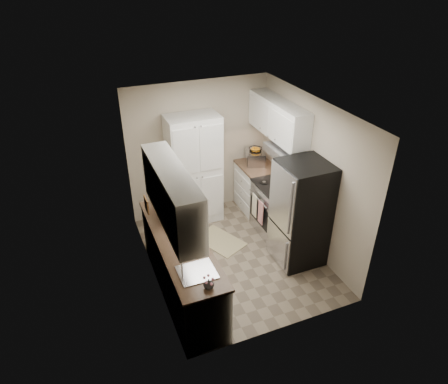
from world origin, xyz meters
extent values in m
plane|color=#7A6B56|center=(0.00, 0.00, 0.00)|extent=(3.20, 3.20, 0.00)
cube|color=#B7AB94|center=(0.00, 1.60, 1.25)|extent=(2.60, 0.04, 2.50)
cube|color=#B7AB94|center=(0.00, -1.60, 1.25)|extent=(2.60, 0.04, 2.50)
cube|color=#B7AB94|center=(-1.30, 0.00, 1.25)|extent=(0.04, 3.20, 2.50)
cube|color=#B7AB94|center=(1.30, 0.00, 1.25)|extent=(0.04, 3.20, 2.50)
cube|color=white|center=(0.00, 0.00, 2.50)|extent=(2.60, 3.20, 0.04)
cube|color=white|center=(-1.13, -0.75, 1.83)|extent=(0.33, 1.60, 0.70)
cube|color=white|center=(1.13, 0.82, 1.89)|extent=(0.33, 1.55, 0.58)
cube|color=#99999E|center=(1.07, 0.39, 1.52)|extent=(0.45, 0.76, 0.13)
cube|color=#B7B7BC|center=(-0.99, -1.15, 0.93)|extent=(0.45, 0.40, 0.02)
cube|color=brown|center=(-1.29, 0.20, 1.18)|extent=(0.02, 0.22, 0.22)
cube|color=white|center=(-0.20, 1.32, 1.00)|extent=(0.90, 0.55, 2.00)
cube|color=white|center=(-0.99, -0.43, 0.44)|extent=(0.60, 2.30, 0.88)
cube|color=brown|center=(-0.99, -0.43, 0.90)|extent=(0.63, 2.33, 0.04)
cube|color=white|center=(0.99, 1.19, 0.44)|extent=(0.60, 0.80, 0.88)
cube|color=brown|center=(0.99, 1.19, 0.90)|extent=(0.63, 0.83, 0.04)
cube|color=#B7B7BC|center=(0.97, 0.39, 0.45)|extent=(0.64, 0.76, 0.90)
cube|color=black|center=(0.97, 0.39, 0.92)|extent=(0.66, 0.78, 0.03)
cube|color=black|center=(1.26, 0.39, 1.02)|extent=(0.06, 0.76, 0.22)
cube|color=#D28C88|center=(0.60, 0.25, 0.55)|extent=(0.01, 0.16, 0.42)
cube|color=beige|center=(0.60, 0.49, 0.55)|extent=(0.01, 0.16, 0.42)
cube|color=#B7B7BC|center=(0.94, -0.41, 0.85)|extent=(0.70, 0.72, 1.70)
imported|color=#B1B1B6|center=(-0.91, 0.16, 1.06)|extent=(0.38, 0.52, 0.27)
cylinder|color=black|center=(-0.95, 0.34, 1.08)|extent=(0.08, 0.08, 0.33)
imported|color=white|center=(-0.95, -1.45, 0.98)|extent=(0.13, 0.13, 0.13)
cube|color=green|center=(-0.97, 0.52, 1.07)|extent=(0.07, 0.24, 0.30)
cube|color=#A2A1A6|center=(0.99, 1.31, 1.04)|extent=(0.46, 0.51, 0.25)
cube|color=tan|center=(-0.06, 0.46, 0.01)|extent=(0.83, 0.98, 0.01)
camera|label=1|loc=(-2.07, -4.70, 4.22)|focal=32.00mm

